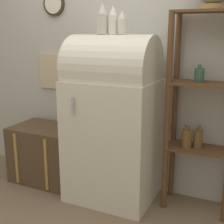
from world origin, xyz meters
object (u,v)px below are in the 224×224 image
Objects in this scene: vase_right at (122,23)px; suitcase_trunk at (46,153)px; vase_left at (103,20)px; vase_center at (113,21)px; refrigerator at (112,118)px.

suitcase_trunk is at bearing 178.75° from vase_right.
vase_left reaches higher than vase_center.
vase_center reaches higher than vase_right.
refrigerator is 5.81× the size of vase_left.
vase_right is (0.09, 0.00, 0.83)m from refrigerator.
refrigerator is 0.87m from vase_left.
vase_left reaches higher than suitcase_trunk.
refrigerator is at bearing -176.74° from vase_right.
vase_right is (0.87, -0.02, 1.31)m from suitcase_trunk.
vase_right is at bearing -5.44° from vase_center.
vase_right is at bearing -0.71° from vase_left.
vase_right is (0.09, -0.01, -0.02)m from vase_center.
vase_left is 1.09× the size of vase_center.
vase_left is 0.19m from vase_right.
vase_right is at bearing 3.26° from refrigerator.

